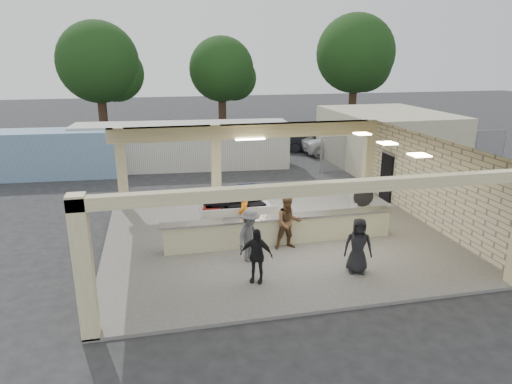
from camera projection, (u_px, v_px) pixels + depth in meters
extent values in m
plane|color=#242426|center=(276.00, 240.00, 16.46)|extent=(120.00, 120.00, 0.00)
cube|color=#62605B|center=(276.00, 239.00, 16.44)|extent=(12.00, 10.00, 0.10)
cube|color=#C8B486|center=(278.00, 144.00, 15.44)|extent=(12.00, 10.00, 0.02)
cube|color=beige|center=(430.00, 183.00, 17.21)|extent=(0.02, 10.00, 3.50)
cube|color=black|center=(386.00, 177.00, 20.36)|extent=(0.10, 0.95, 2.10)
cube|color=#C8B486|center=(249.00, 131.00, 19.97)|extent=(12.00, 0.50, 0.60)
cube|color=#C8B486|center=(331.00, 187.00, 10.96)|extent=(12.00, 0.30, 0.30)
cube|color=#C8B486|center=(122.00, 169.00, 19.22)|extent=(0.40, 0.40, 3.50)
cube|color=#C8B486|center=(216.00, 164.00, 20.06)|extent=(0.40, 0.40, 3.50)
cube|color=#C8B486|center=(368.00, 156.00, 21.63)|extent=(0.40, 0.40, 3.50)
cube|color=#C8B486|center=(84.00, 269.00, 10.24)|extent=(0.40, 0.40, 3.50)
cube|color=white|center=(250.00, 139.00, 19.83)|extent=(1.30, 0.12, 0.06)
cube|color=#FFEABF|center=(362.00, 134.00, 17.65)|extent=(0.55, 0.55, 0.04)
cube|color=#FFEABF|center=(387.00, 143.00, 15.78)|extent=(0.55, 0.55, 0.04)
cube|color=#FFEABF|center=(419.00, 155.00, 13.91)|extent=(0.55, 0.55, 0.04)
cube|color=beige|center=(280.00, 231.00, 15.83)|extent=(8.00, 0.50, 0.90)
cube|color=#B7B7BC|center=(281.00, 217.00, 15.68)|extent=(8.20, 0.58, 0.06)
cube|color=silver|center=(237.00, 211.00, 17.17)|extent=(2.78, 1.68, 0.13)
cylinder|color=black|center=(210.00, 230.00, 16.50)|extent=(0.14, 0.44, 0.44)
cylinder|color=black|center=(206.00, 219.00, 17.64)|extent=(0.14, 0.44, 0.44)
cylinder|color=black|center=(269.00, 225.00, 16.96)|extent=(0.14, 0.44, 0.44)
cylinder|color=black|center=(262.00, 215.00, 18.10)|extent=(0.14, 0.44, 0.44)
cube|color=silver|center=(233.00, 199.00, 17.89)|extent=(2.77, 0.07, 0.33)
cube|color=silver|center=(241.00, 212.00, 16.33)|extent=(2.77, 0.07, 0.33)
cube|color=black|center=(215.00, 210.00, 16.62)|extent=(0.65, 0.43, 0.29)
cube|color=black|center=(236.00, 209.00, 16.78)|extent=(0.65, 0.43, 0.29)
cube|color=black|center=(256.00, 207.00, 16.94)|extent=(0.65, 0.43, 0.29)
cube|color=black|center=(212.00, 204.00, 17.24)|extent=(0.65, 0.43, 0.29)
cube|color=black|center=(233.00, 203.00, 17.40)|extent=(0.65, 0.43, 0.29)
cube|color=black|center=(253.00, 202.00, 17.56)|extent=(0.65, 0.43, 0.29)
cube|color=black|center=(220.00, 201.00, 16.68)|extent=(0.65, 0.43, 0.29)
cube|color=black|center=(240.00, 198.00, 17.05)|extent=(0.65, 0.43, 0.29)
cube|color=black|center=(253.00, 195.00, 17.37)|extent=(0.65, 0.43, 0.29)
cube|color=black|center=(224.00, 196.00, 17.24)|extent=(0.65, 0.43, 0.29)
cube|color=black|center=(231.00, 191.00, 16.89)|extent=(0.65, 0.43, 0.29)
cube|color=black|center=(248.00, 189.00, 17.13)|extent=(0.65, 0.43, 0.29)
cube|color=#590F0C|center=(212.00, 211.00, 16.49)|extent=(0.65, 0.43, 0.29)
cylinder|color=silver|center=(362.00, 195.00, 19.25)|extent=(1.00, 0.37, 0.99)
cylinder|color=black|center=(362.00, 195.00, 19.25)|extent=(0.89, 0.41, 0.88)
cube|color=silver|center=(354.00, 206.00, 19.31)|extent=(0.07, 0.55, 0.33)
cube|color=silver|center=(368.00, 205.00, 19.45)|extent=(0.07, 0.55, 0.33)
imported|color=orange|center=(244.00, 215.00, 16.31)|extent=(0.56, 0.67, 1.62)
imported|color=brown|center=(288.00, 223.00, 15.25)|extent=(0.90, 0.40, 1.84)
imported|color=black|center=(256.00, 255.00, 13.02)|extent=(1.01, 0.71, 1.62)
imported|color=#55565B|center=(250.00, 235.00, 14.34)|extent=(1.08, 1.05, 1.72)
imported|color=black|center=(358.00, 246.00, 13.58)|extent=(0.90, 0.58, 1.71)
imported|color=silver|center=(340.00, 143.00, 30.48)|extent=(5.04, 2.51, 1.42)
imported|color=silver|center=(397.00, 139.00, 31.68)|extent=(5.22, 2.77, 1.56)
imported|color=black|center=(314.00, 141.00, 31.37)|extent=(4.55, 2.43, 1.44)
cube|color=silver|center=(183.00, 146.00, 26.53)|extent=(12.36, 3.38, 2.65)
cube|color=#80ADCC|center=(25.00, 154.00, 24.50)|extent=(9.82, 2.93, 2.52)
cylinder|color=gray|center=(321.00, 155.00, 25.62)|extent=(0.06, 0.06, 2.00)
cylinder|color=gray|center=(354.00, 153.00, 26.04)|extent=(0.06, 0.06, 2.00)
cylinder|color=gray|center=(386.00, 152.00, 26.46)|extent=(0.06, 0.06, 2.00)
cylinder|color=gray|center=(417.00, 150.00, 26.88)|extent=(0.06, 0.06, 2.00)
cylinder|color=gray|center=(447.00, 149.00, 27.30)|extent=(0.06, 0.06, 2.00)
cylinder|color=gray|center=(476.00, 147.00, 27.72)|extent=(0.06, 0.06, 2.00)
cylinder|color=gray|center=(504.00, 146.00, 28.14)|extent=(0.06, 0.06, 2.00)
cube|color=gray|center=(417.00, 150.00, 26.88)|extent=(12.00, 0.02, 2.00)
cylinder|color=gray|center=(419.00, 133.00, 26.59)|extent=(12.00, 0.05, 0.05)
cylinder|color=#382619|center=(102.00, 109.00, 36.54)|extent=(0.70, 0.70, 4.50)
sphere|color=black|center=(98.00, 62.00, 35.50)|extent=(6.30, 6.30, 6.30)
sphere|color=black|center=(116.00, 73.00, 36.57)|extent=(4.50, 4.50, 4.50)
cylinder|color=#382619|center=(222.00, 106.00, 40.58)|extent=(0.70, 0.70, 4.00)
sphere|color=black|center=(221.00, 69.00, 39.65)|extent=(5.60, 5.60, 5.60)
sphere|color=black|center=(234.00, 78.00, 40.70)|extent=(4.00, 4.00, 4.00)
cylinder|color=#382619|center=(353.00, 99.00, 42.02)|extent=(0.70, 0.70, 5.00)
sphere|color=black|center=(355.00, 53.00, 40.86)|extent=(7.00, 7.00, 7.00)
sphere|color=black|center=(364.00, 65.00, 41.96)|extent=(5.00, 5.00, 5.00)
cube|color=beige|center=(386.00, 138.00, 27.32)|extent=(6.00, 8.00, 3.20)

